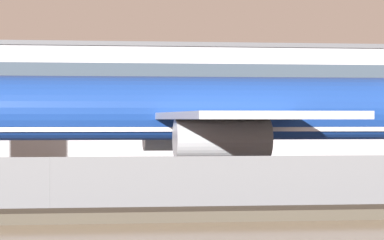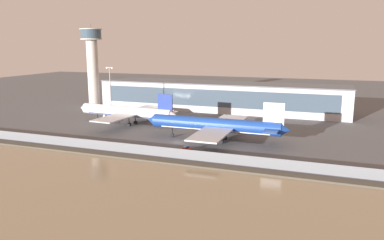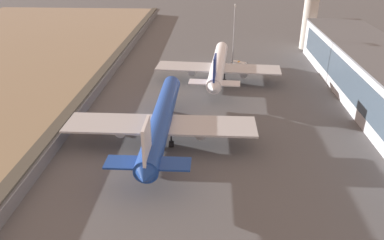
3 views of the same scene
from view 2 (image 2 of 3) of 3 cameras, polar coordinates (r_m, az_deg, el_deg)
name	(u,v)px [view 2 (image 2 of 3)]	position (r m, az deg, el deg)	size (l,w,h in m)	color
ground_plane	(178,142)	(121.07, -2.08, -3.43)	(500.00, 500.00, 0.00)	#565659
shoreline_seawall	(150,160)	(103.07, -6.40, -6.03)	(320.00, 3.00, 0.50)	#474238
perimeter_fence	(157,151)	(106.61, -5.34, -4.77)	(280.00, 0.10, 2.80)	slate
cargo_jet_blue	(217,125)	(121.68, 3.78, -0.83)	(48.18, 41.15, 13.75)	#193D93
passenger_jet_white	(127,112)	(149.05, -9.82, 1.20)	(45.17, 38.90, 13.03)	white
baggage_tug	(187,150)	(109.93, -0.73, -4.54)	(3.58, 2.85, 1.80)	red
ops_van	(110,116)	(162.46, -12.36, 0.62)	(4.66, 5.48, 2.48)	white
control_tower	(92,60)	(199.51, -14.94, 8.90)	(11.15, 11.15, 41.17)	beige
terminal_building	(219,96)	(179.12, 4.17, 3.60)	(118.17, 19.95, 13.37)	#B2B2B7
apron_light_mast_apron_west	(110,91)	(157.61, -12.33, 4.37)	(3.20, 0.40, 22.13)	#93969B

